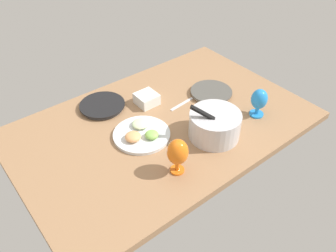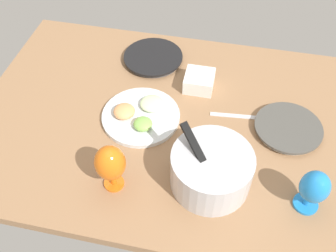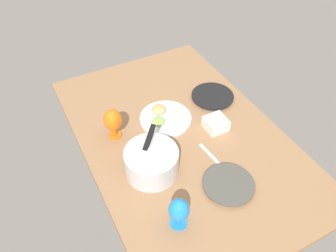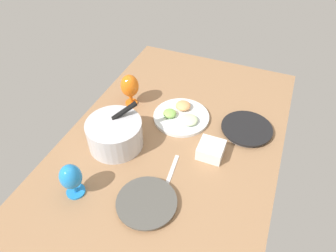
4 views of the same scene
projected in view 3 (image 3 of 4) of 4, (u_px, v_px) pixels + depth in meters
ground_plane at (181, 138)px, 185.17cm from camera, size 160.00×104.00×4.00cm
dinner_plate_left at (228, 185)px, 158.90cm from camera, size 25.19×25.19×2.43cm
dinner_plate_right at (212, 97)px, 205.46cm from camera, size 26.11×26.11×2.53cm
mixing_bowl at (152, 161)px, 161.18cm from camera, size 26.56×26.56×20.34cm
fruit_platter at (165, 117)px, 191.79cm from camera, size 30.01×30.01×5.56cm
hurricane_glass_orange at (113, 121)px, 175.26cm from camera, size 9.94×9.94×18.72cm
hurricane_glass_blue at (179, 211)px, 139.01cm from camera, size 9.06×9.06×16.65cm
square_bowl_white at (216, 123)px, 185.51cm from camera, size 11.78×11.78×6.49cm
fork_by_left_plate at (210, 155)px, 173.53cm from camera, size 18.09×3.47×0.60cm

